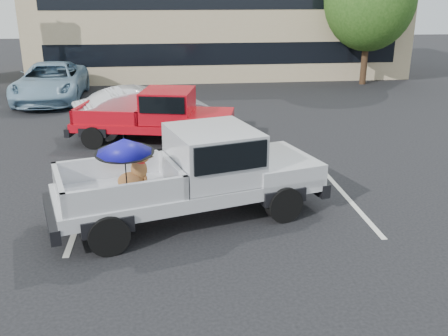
# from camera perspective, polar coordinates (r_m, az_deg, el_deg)

# --- Properties ---
(ground) EXTENTS (90.00, 90.00, 0.00)m
(ground) POSITION_cam_1_polar(r_m,az_deg,el_deg) (9.85, 0.40, -7.79)
(ground) COLOR black
(ground) RESTS_ON ground
(stripe_left) EXTENTS (0.12, 5.00, 0.01)m
(stripe_left) POSITION_cam_1_polar(r_m,az_deg,el_deg) (11.75, -15.56, -3.83)
(stripe_left) COLOR silver
(stripe_left) RESTS_ON ground
(stripe_right) EXTENTS (0.12, 5.00, 0.01)m
(stripe_right) POSITION_cam_1_polar(r_m,az_deg,el_deg) (12.30, 13.24, -2.56)
(stripe_right) COLOR silver
(stripe_right) RESTS_ON ground
(motel_building) EXTENTS (20.40, 8.40, 6.30)m
(motel_building) POSITION_cam_1_polar(r_m,az_deg,el_deg) (29.86, -0.80, 17.05)
(motel_building) COLOR tan
(motel_building) RESTS_ON ground
(silver_pickup) EXTENTS (6.01, 3.45, 2.06)m
(silver_pickup) POSITION_cam_1_polar(r_m,az_deg,el_deg) (10.34, -2.47, -0.08)
(silver_pickup) COLOR black
(silver_pickup) RESTS_ON ground
(red_pickup) EXTENTS (5.38, 2.84, 1.69)m
(red_pickup) POSITION_cam_1_polar(r_m,az_deg,el_deg) (15.66, -6.93, 6.13)
(red_pickup) COLOR black
(red_pickup) RESTS_ON ground
(silver_sedan) EXTENTS (4.78, 2.79, 1.49)m
(silver_sedan) POSITION_cam_1_polar(r_m,az_deg,el_deg) (17.14, -9.20, 6.58)
(silver_sedan) COLOR silver
(silver_sedan) RESTS_ON ground
(blue_suv) EXTENTS (2.82, 5.85, 1.61)m
(blue_suv) POSITION_cam_1_polar(r_m,az_deg,el_deg) (23.16, -19.17, 9.26)
(blue_suv) COLOR #7EA3BD
(blue_suv) RESTS_ON ground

